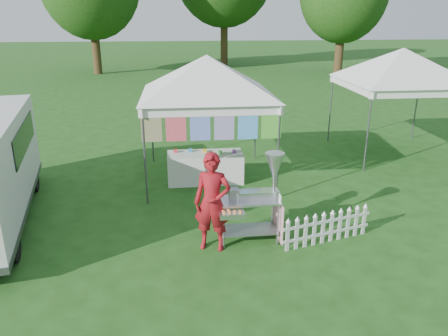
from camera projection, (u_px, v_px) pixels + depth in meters
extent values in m
plane|color=#1D4814|center=(222.00, 248.00, 7.67)|extent=(120.00, 120.00, 0.00)
cylinder|color=#59595E|center=(145.00, 157.00, 9.12)|extent=(0.04, 0.04, 2.10)
cylinder|color=#59595E|center=(278.00, 153.00, 9.40)|extent=(0.04, 0.04, 2.10)
cylinder|color=#59595E|center=(152.00, 125.00, 11.78)|extent=(0.04, 0.04, 2.10)
cylinder|color=#59595E|center=(255.00, 122.00, 12.06)|extent=(0.04, 0.04, 2.10)
cube|color=white|center=(212.00, 111.00, 8.94)|extent=(3.00, 0.03, 0.22)
cube|color=white|center=(204.00, 88.00, 11.60)|extent=(3.00, 0.03, 0.22)
pyramid|color=white|center=(207.00, 55.00, 9.94)|extent=(4.24, 4.24, 0.90)
cylinder|color=#59595E|center=(212.00, 107.00, 8.91)|extent=(3.00, 0.03, 0.03)
cube|color=#FFA40D|center=(151.00, 125.00, 8.91)|extent=(0.42, 0.01, 0.70)
cube|color=#D01A85|center=(176.00, 125.00, 8.96)|extent=(0.42, 0.01, 0.70)
cube|color=purple|center=(200.00, 124.00, 9.01)|extent=(0.42, 0.01, 0.70)
cube|color=#35BFCA|center=(224.00, 124.00, 9.06)|extent=(0.42, 0.01, 0.70)
cube|color=blue|center=(248.00, 123.00, 9.11)|extent=(0.42, 0.01, 0.70)
cube|color=#178B38|center=(271.00, 122.00, 9.16)|extent=(0.42, 0.01, 0.70)
cylinder|color=#59595E|center=(368.00, 132.00, 11.07)|extent=(0.04, 0.04, 2.10)
cylinder|color=#59595E|center=(330.00, 109.00, 13.73)|extent=(0.04, 0.04, 2.10)
cylinder|color=#59595E|center=(416.00, 107.00, 14.01)|extent=(0.04, 0.04, 2.10)
cube|color=white|center=(427.00, 93.00, 10.89)|extent=(3.00, 0.03, 0.22)
cube|color=white|center=(377.00, 78.00, 13.55)|extent=(3.00, 0.03, 0.22)
pyramid|color=white|center=(404.00, 48.00, 11.89)|extent=(4.24, 4.24, 0.90)
cylinder|color=#59595E|center=(427.00, 90.00, 10.86)|extent=(3.00, 0.03, 0.03)
cylinder|color=#3E2D16|center=(96.00, 43.00, 28.89)|extent=(0.56, 0.56, 3.96)
cylinder|color=#3E2D16|center=(224.00, 33.00, 33.38)|extent=(0.56, 0.56, 4.84)
cylinder|color=#3E2D16|center=(340.00, 47.00, 28.67)|extent=(0.56, 0.56, 3.52)
cylinder|color=gray|center=(224.00, 228.00, 7.54)|extent=(0.04, 0.04, 0.80)
cylinder|color=gray|center=(278.00, 225.00, 7.65)|extent=(0.04, 0.04, 0.80)
cylinder|color=gray|center=(221.00, 217.00, 7.94)|extent=(0.04, 0.04, 0.80)
cylinder|color=gray|center=(272.00, 214.00, 8.05)|extent=(0.04, 0.04, 0.80)
cube|color=gray|center=(249.00, 229.00, 7.85)|extent=(1.02, 0.52, 0.01)
cube|color=#B7B7BC|center=(249.00, 200.00, 7.66)|extent=(1.07, 0.55, 0.04)
cube|color=#B7B7BC|center=(258.00, 194.00, 7.69)|extent=(0.76, 0.23, 0.13)
cube|color=gray|center=(234.00, 194.00, 7.63)|extent=(0.18, 0.20, 0.19)
cylinder|color=gray|center=(274.00, 177.00, 7.62)|extent=(0.04, 0.04, 0.80)
cone|color=#B7B7BC|center=(275.00, 165.00, 7.54)|extent=(0.32, 0.32, 0.35)
cylinder|color=#B7B7BC|center=(275.00, 154.00, 7.48)|extent=(0.34, 0.34, 0.05)
cube|color=#B7B7BC|center=(232.00, 214.00, 7.33)|extent=(0.43, 0.27, 0.09)
cube|color=pink|center=(278.00, 219.00, 7.85)|extent=(0.03, 0.66, 0.72)
cube|color=white|center=(280.00, 199.00, 7.45)|extent=(0.02, 0.12, 0.16)
imported|color=maroon|center=(212.00, 202.00, 7.40)|extent=(0.72, 0.57, 1.74)
cube|color=black|center=(24.00, 137.00, 8.76)|extent=(0.52, 2.69, 0.55)
cylinder|color=black|center=(10.00, 243.00, 7.16)|extent=(0.34, 0.70, 0.68)
cylinder|color=black|center=(32.00, 177.00, 10.03)|extent=(0.34, 0.70, 0.68)
cube|color=silver|center=(288.00, 237.00, 7.48)|extent=(0.07, 0.04, 0.56)
cube|color=silver|center=(297.00, 235.00, 7.55)|extent=(0.07, 0.04, 0.56)
cube|color=silver|center=(306.00, 233.00, 7.61)|extent=(0.07, 0.04, 0.56)
cube|color=silver|center=(314.00, 231.00, 7.67)|extent=(0.07, 0.04, 0.56)
cube|color=silver|center=(323.00, 229.00, 7.74)|extent=(0.07, 0.04, 0.56)
cube|color=silver|center=(331.00, 227.00, 7.80)|extent=(0.07, 0.04, 0.56)
cube|color=silver|center=(340.00, 226.00, 7.87)|extent=(0.07, 0.04, 0.56)
cube|color=silver|center=(348.00, 224.00, 7.93)|extent=(0.07, 0.04, 0.56)
cube|color=silver|center=(356.00, 222.00, 8.00)|extent=(0.07, 0.04, 0.56)
cube|color=silver|center=(364.00, 220.00, 8.06)|extent=(0.07, 0.04, 0.56)
cube|color=silver|center=(327.00, 233.00, 7.80)|extent=(1.74, 0.53, 0.05)
cube|color=silver|center=(328.00, 221.00, 7.72)|extent=(1.74, 0.53, 0.05)
cube|color=white|center=(205.00, 167.00, 10.57)|extent=(1.80, 0.70, 0.73)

